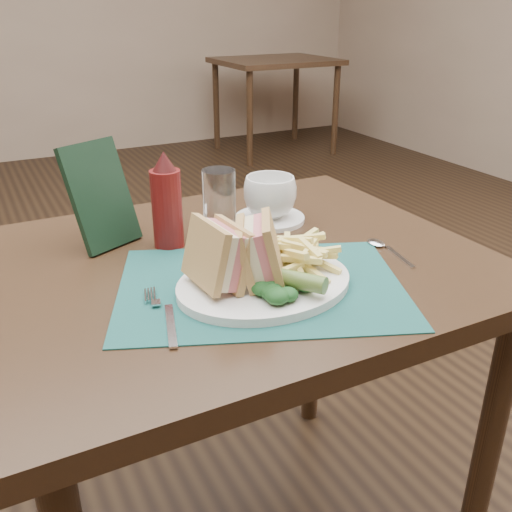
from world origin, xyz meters
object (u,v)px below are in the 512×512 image
Objects in this scene: sandwich_half_b at (247,250)px; drinking_glass at (219,201)px; coffee_cup at (270,197)px; table_bg_right at (275,106)px; check_presenter at (101,195)px; sandwich_half_a at (205,257)px; placemat at (261,286)px; saucer at (270,219)px; table_main at (239,417)px; plate at (264,283)px; ketchup_bottle at (167,200)px.

drinking_glass is at bearing 103.27° from sandwich_half_b.
sandwich_half_b is 0.32m from coffee_cup.
table_bg_right is 3.83m from check_presenter.
sandwich_half_a is 0.37m from coffee_cup.
placemat is (-1.94, -3.45, 0.38)m from table_bg_right.
drinking_glass reaches higher than coffee_cup.
placemat is at bearing -121.24° from coffee_cup.
placemat is 0.32m from coffee_cup.
coffee_cup is (0.26, 0.26, -0.02)m from sandwich_half_a.
table_bg_right is at bearing 60.77° from saucer.
coffee_cup is 0.86× the size of drinking_glass.
sandwich_half_b reaches higher than coffee_cup.
sandwich_half_b is at bearing -125.15° from coffee_cup.
placemat is at bearing -84.50° from check_presenter.
table_main is 6.00× the size of saucer.
saucer is (0.26, 0.26, -0.07)m from sandwich_half_a.
coffee_cup is at bearing 0.00° from saucer.
ketchup_bottle is (-0.08, 0.24, 0.08)m from plate.
table_bg_right is at bearing 87.89° from sandwich_half_b.
placemat is 0.07m from sandwich_half_b.
placemat is 2.52× the size of ketchup_bottle.
check_presenter reaches higher than drinking_glass.
placemat is 3.13× the size of saucer.
drinking_glass is at bearing -120.80° from table_bg_right.
saucer is (-1.78, -3.18, 0.38)m from table_bg_right.
sandwich_half_b is 0.27m from drinking_glass.
check_presenter is (-0.35, 0.04, 0.09)m from saucer.
saucer is 1.34× the size of coffee_cup.
check_presenter reaches higher than plate.
sandwich_half_a is 0.59× the size of ketchup_bottle.
placemat is 3.61× the size of drinking_glass.
drinking_glass is (0.03, 0.13, 0.44)m from table_main.
check_presenter is (-0.18, 0.30, 0.10)m from placemat.
table_bg_right is 3.98m from plate.
table_bg_right is at bearing 60.77° from coffee_cup.
table_bg_right is at bearing 60.61° from placemat.
sandwich_half_b is (0.07, -0.00, -0.00)m from sandwich_half_a.
drinking_glass is (0.07, 0.26, -0.01)m from sandwich_half_b.
sandwich_half_a is 0.23m from ketchup_bottle.
sandwich_half_b is 0.24m from ketchup_bottle.
plate reaches higher than table_bg_right.
saucer is at bearing 7.04° from ketchup_bottle.
sandwich_half_b is at bearing -104.33° from drinking_glass.
plate is 2.31× the size of drinking_glass.
saucer is 1.15× the size of drinking_glass.
coffee_cup reaches higher than placemat.
check_presenter is (-0.23, 0.04, 0.03)m from drinking_glass.
drinking_glass reaches higher than table_main.
drinking_glass reaches higher than placemat.
drinking_glass reaches higher than sandwich_half_b.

